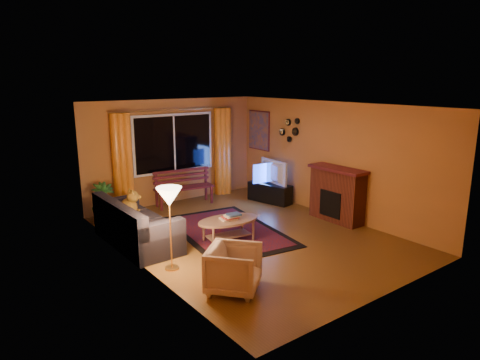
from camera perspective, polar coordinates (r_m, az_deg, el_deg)
floor at (r=8.38m, az=1.24°, el=-7.45°), size 4.50×6.00×0.02m
ceiling at (r=7.84m, az=1.33°, el=10.01°), size 4.50×6.00×0.02m
wall_back at (r=10.51m, az=-8.89°, el=3.81°), size 4.50×0.02×2.50m
wall_left at (r=6.90m, az=-13.68°, el=-1.46°), size 0.02×6.00×2.50m
wall_right at (r=9.55m, az=12.04°, el=2.72°), size 0.02×6.00×2.50m
window at (r=10.42m, az=-8.76°, el=4.85°), size 2.00×0.02×1.30m
curtain_rod at (r=10.30m, az=-8.80°, el=9.23°), size 3.20×0.03×0.03m
curtain_left at (r=9.87m, az=-15.44°, el=2.10°), size 0.36×0.36×2.24m
curtain_right at (r=11.11m, az=-2.38°, el=3.80°), size 0.36×0.36×2.24m
bench at (r=10.35m, az=-7.40°, el=-2.18°), size 1.46×0.61×0.42m
potted_plant at (r=9.46m, az=-17.79°, el=-2.90°), size 0.50×0.50×0.84m
sofa at (r=8.07m, az=-13.61°, el=-5.49°), size 0.91×2.06×0.83m
dog at (r=8.43m, az=-14.62°, el=-3.22°), size 0.36×0.45×0.43m
armchair at (r=6.20m, az=-0.82°, el=-11.48°), size 0.97×0.97×0.73m
floor_lamp at (r=6.83m, az=-9.26°, el=-6.54°), size 0.25×0.25×1.33m
rug at (r=8.59m, az=-1.69°, el=-6.79°), size 2.20×3.08×0.02m
coffee_table at (r=8.02m, az=-1.55°, el=-6.72°), size 1.34×1.34×0.43m
tv_console at (r=10.53m, az=4.00°, el=-1.71°), size 0.62×1.17×0.46m
television at (r=10.41m, az=4.05°, el=1.07°), size 0.22×1.01×0.58m
fireplace at (r=9.30m, az=12.82°, el=-2.04°), size 0.40×1.20×1.10m
mirror_cluster at (r=10.33m, az=6.57°, el=6.80°), size 0.06×0.60×0.56m
painting at (r=11.21m, az=2.54°, el=6.62°), size 0.04×0.76×0.96m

